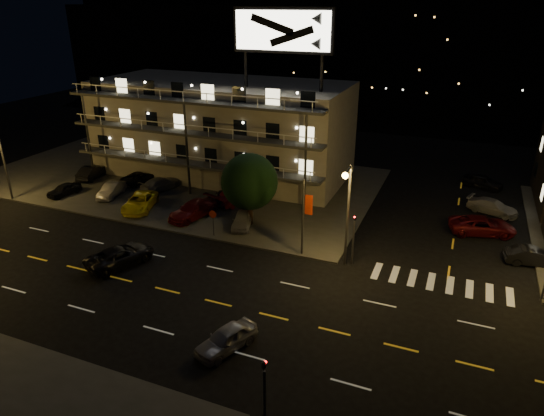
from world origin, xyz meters
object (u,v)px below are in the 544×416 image
at_px(lot_car_2, 140,202).
at_px(road_car_east, 226,339).
at_px(lot_car_7, 161,184).
at_px(side_car_0, 533,256).
at_px(tree, 249,183).
at_px(lot_car_4, 242,220).
at_px(road_car_west, 120,256).

xyz_separation_m(lot_car_2, road_car_east, (16.92, -14.87, -0.19)).
height_order(lot_car_7, side_car_0, lot_car_7).
relative_size(tree, road_car_east, 1.63).
distance_m(lot_car_4, lot_car_7, 12.95).
bearing_deg(lot_car_7, side_car_0, -167.97).
bearing_deg(lot_car_7, tree, 177.21).
bearing_deg(road_car_west, lot_car_2, -40.24).
distance_m(tree, lot_car_2, 11.59).
bearing_deg(tree, side_car_0, 4.28).
bearing_deg(lot_car_2, road_car_east, -58.65).
relative_size(lot_car_7, road_car_east, 1.17).
bearing_deg(lot_car_4, side_car_0, -9.42).
bearing_deg(tree, road_car_east, -69.88).
xyz_separation_m(tree, lot_car_4, (-0.32, -0.84, -3.19)).
height_order(tree, lot_car_2, tree).
bearing_deg(tree, lot_car_7, 161.19).
relative_size(side_car_0, road_car_west, 0.78).
height_order(lot_car_7, road_car_west, lot_car_7).
distance_m(lot_car_7, road_car_west, 15.61).
xyz_separation_m(road_car_east, road_car_west, (-11.98, 5.67, 0.05)).
xyz_separation_m(lot_car_7, side_car_0, (35.21, -2.46, -0.15)).
relative_size(tree, road_car_west, 1.24).
distance_m(tree, lot_car_4, 3.32).
bearing_deg(tree, lot_car_2, -174.91).
distance_m(lot_car_2, road_car_west, 10.45).
distance_m(lot_car_2, lot_car_7, 5.29).
relative_size(road_car_east, road_car_west, 0.76).
xyz_separation_m(lot_car_2, lot_car_7, (-1.15, 5.17, -0.04)).
distance_m(lot_car_2, lot_car_4, 10.79).
relative_size(lot_car_4, lot_car_7, 0.84).
distance_m(lot_car_4, side_car_0, 23.41).
bearing_deg(tree, lot_car_4, -110.69).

